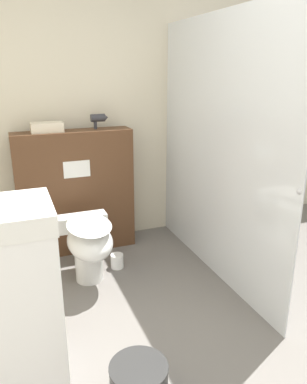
# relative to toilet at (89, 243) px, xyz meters

# --- Properties ---
(wall_back) EXTENTS (8.00, 0.06, 2.50)m
(wall_back) POSITION_rel_toilet_xyz_m (0.37, 0.80, 0.92)
(wall_back) COLOR beige
(wall_back) RESTS_ON ground_plane
(partition_panel) EXTENTS (1.00, 0.23, 1.08)m
(partition_panel) POSITION_rel_toilet_xyz_m (0.03, 0.60, 0.21)
(partition_panel) COLOR #51331E
(partition_panel) RESTS_ON ground_plane
(shower_glass) EXTENTS (0.04, 1.85, 1.96)m
(shower_glass) POSITION_rel_toilet_xyz_m (0.97, -0.15, 0.65)
(shower_glass) COLOR silver
(shower_glass) RESTS_ON ground_plane
(toilet) EXTENTS (0.40, 0.61, 0.51)m
(toilet) POSITION_rel_toilet_xyz_m (0.00, 0.00, 0.00)
(toilet) COLOR white
(toilet) RESTS_ON ground_plane
(hair_drier) EXTENTS (0.15, 0.07, 0.13)m
(hair_drier) POSITION_rel_toilet_xyz_m (0.26, 0.62, 0.84)
(hair_drier) COLOR #2D2D33
(hair_drier) RESTS_ON partition_panel
(folded_towel) EXTENTS (0.25, 0.15, 0.08)m
(folded_towel) POSITION_rel_toilet_xyz_m (-0.17, 0.60, 0.79)
(folded_towel) COLOR beige
(folded_towel) RESTS_ON partition_panel
(spare_toilet_roll) EXTENTS (0.11, 0.11, 0.12)m
(spare_toilet_roll) POSITION_rel_toilet_xyz_m (0.25, 0.13, -0.27)
(spare_toilet_roll) COLOR white
(spare_toilet_roll) RESTS_ON ground_plane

